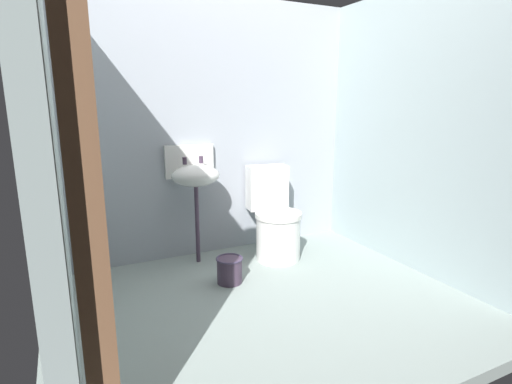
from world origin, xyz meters
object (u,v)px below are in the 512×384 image
wooden_door_post (82,173)px  toilet_near_wall (275,221)px  sink (195,175)px  bucket (230,269)px

wooden_door_post → toilet_near_wall: size_ratio=2.84×
wooden_door_post → toilet_near_wall: wooden_door_post is taller
toilet_near_wall → sink: (-0.66, 0.19, 0.43)m
sink → bucket: 0.84m
wooden_door_post → bucket: (0.99, 1.18, -1.00)m
wooden_door_post → bucket: size_ratio=10.72×
toilet_near_wall → sink: 0.81m
toilet_near_wall → bucket: toilet_near_wall is taller
bucket → sink: bearing=99.4°
toilet_near_wall → wooden_door_post: bearing=52.5°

